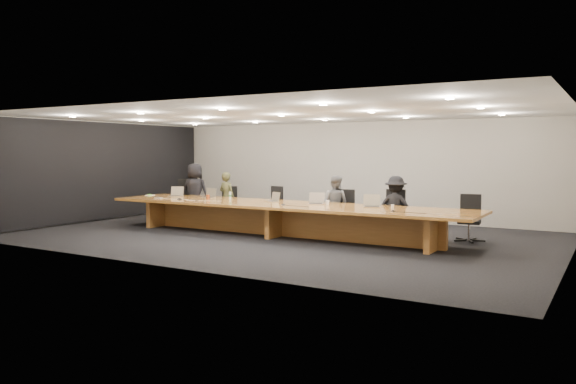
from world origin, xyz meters
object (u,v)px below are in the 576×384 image
object	(u,v)px
chair_far_right	(469,218)
water_bottle	(230,196)
chair_mid_left	(271,206)
person_b	(227,198)
laptop_b	(208,193)
laptop_e	(372,201)
mic_center	(283,204)
mic_right	(393,211)
laptop_a	(176,191)
laptop_c	(272,197)
person_c	(335,204)
conference_table	(281,213)
av_box	(158,198)
chair_mid_right	(343,211)
person_d	(396,207)
amber_mug	(208,197)
chair_far_left	(182,199)
chair_left	(227,205)
chair_right	(392,213)
laptop_d	(316,198)
mic_left	(179,199)

from	to	relation	value
chair_far_right	water_bottle	size ratio (longest dim) A/B	5.58
chair_mid_left	person_b	xyz separation A→B (m)	(-1.37, -0.07, 0.17)
laptop_b	laptop_e	distance (m)	4.61
mic_center	mic_right	size ratio (longest dim) A/B	1.13
laptop_a	laptop_c	xyz separation A→B (m)	(3.09, -0.06, -0.01)
laptop_c	laptop_e	size ratio (longest dim) A/B	0.85
chair_mid_left	person_c	xyz separation A→B (m)	(1.89, -0.05, 0.15)
conference_table	laptop_c	xyz separation A→B (m)	(-0.44, 0.29, 0.35)
av_box	chair_mid_left	bearing A→B (deg)	23.29
chair_mid_right	person_c	size ratio (longest dim) A/B	0.77
chair_mid_right	person_d	distance (m)	1.36
laptop_e	mic_right	bearing A→B (deg)	-63.29
person_d	amber_mug	size ratio (longest dim) A/B	12.21
laptop_e	av_box	world-z (taller)	laptop_e
chair_far_left	laptop_e	bearing A→B (deg)	-21.92
conference_table	person_b	xyz separation A→B (m)	(-2.49, 1.23, 0.18)
chair_left	mic_center	world-z (taller)	chair_left
chair_mid_left	person_c	size ratio (longest dim) A/B	0.78
mic_center	water_bottle	bearing A→B (deg)	162.79
chair_far_right	laptop_a	distance (m)	7.55
chair_right	person_c	world-z (taller)	person_c
laptop_c	water_bottle	size ratio (longest dim) A/B	1.64
chair_left	water_bottle	size ratio (longest dim) A/B	5.44
chair_right	person_d	world-z (taller)	person_d
chair_far_left	chair_far_right	distance (m)	8.06
chair_mid_right	laptop_d	bearing A→B (deg)	-113.69
conference_table	mic_left	bearing A→B (deg)	-172.73
chair_mid_left	av_box	world-z (taller)	chair_mid_left
chair_far_left	chair_left	bearing A→B (deg)	-14.52
mic_left	amber_mug	bearing A→B (deg)	40.79
chair_far_left	chair_mid_left	bearing A→B (deg)	-12.09
amber_mug	mic_center	distance (m)	2.50
chair_mid_right	chair_right	world-z (taller)	chair_right
person_b	chair_right	bearing A→B (deg)	-173.71
laptop_d	mic_center	size ratio (longest dim) A/B	2.94
chair_mid_left	person_c	bearing A→B (deg)	17.34
chair_right	laptop_d	size ratio (longest dim) A/B	3.16
water_bottle	mic_right	world-z (taller)	water_bottle
laptop_b	laptop_c	bearing A→B (deg)	2.90
chair_far_right	laptop_d	distance (m)	3.37
person_c	laptop_c	xyz separation A→B (m)	(-1.21, -0.96, 0.19)
mic_center	conference_table	bearing A→B (deg)	128.33
person_d	chair_far_left	bearing A→B (deg)	-4.78
mic_right	mic_center	bearing A→B (deg)	179.48
chair_mid_right	person_d	xyz separation A→B (m)	(1.34, -0.09, 0.17)
water_bottle	chair_mid_left	bearing A→B (deg)	59.65
conference_table	laptop_b	bearing A→B (deg)	170.75
chair_left	chair_mid_right	world-z (taller)	chair_mid_right
person_b	mic_right	xyz separation A→B (m)	(5.30, -1.54, 0.06)
amber_mug	laptop_e	bearing A→B (deg)	2.17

